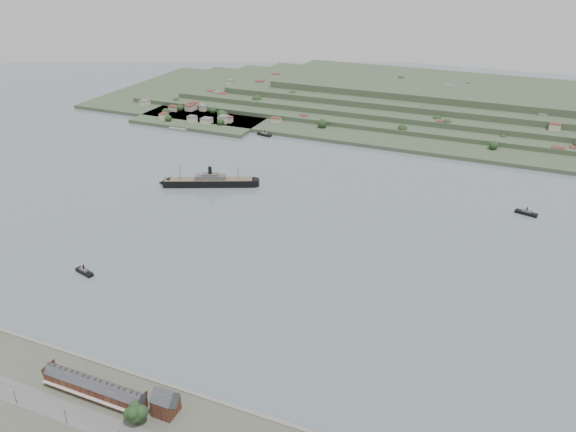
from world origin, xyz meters
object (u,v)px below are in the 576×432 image
at_px(gabled_building, 165,402).
at_px(steamship, 206,182).
at_px(tugboat, 84,272).
at_px(fig_tree, 135,413).
at_px(terrace_row, 94,387).

height_order(gabled_building, steamship, steamship).
relative_size(tugboat, fig_tree, 1.34).
bearing_deg(gabled_building, steamship, 116.54).
xyz_separation_m(steamship, tugboat, (0.61, -158.28, -2.35)).
relative_size(terrace_row, fig_tree, 4.85).
bearing_deg(terrace_row, tugboat, 133.55).
height_order(terrace_row, tugboat, terrace_row).
relative_size(steamship, fig_tree, 7.39).
bearing_deg(fig_tree, terrace_row, 166.07).
bearing_deg(steamship, terrace_row, -71.33).
bearing_deg(tugboat, fig_tree, -40.01).
bearing_deg(terrace_row, fig_tree, -13.93).
bearing_deg(steamship, fig_tree, -66.01).
bearing_deg(terrace_row, steamship, 108.67).
xyz_separation_m(terrace_row, tugboat, (-82.02, 86.28, -5.21)).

